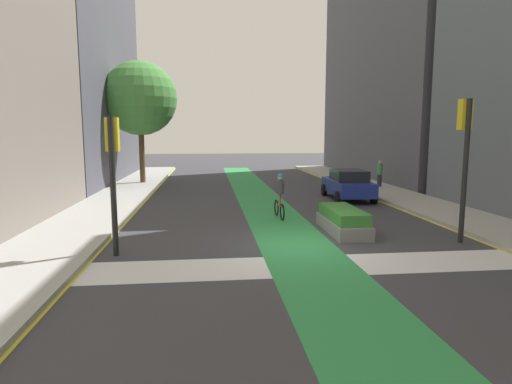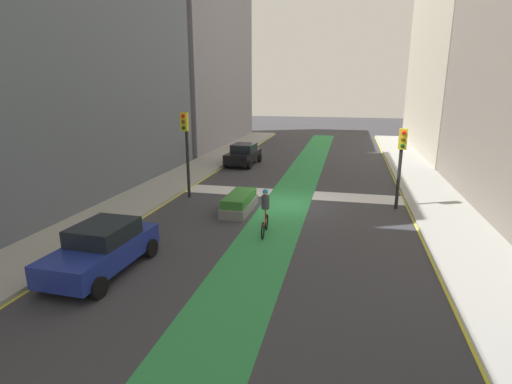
# 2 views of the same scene
# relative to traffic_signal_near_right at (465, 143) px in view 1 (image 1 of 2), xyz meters

# --- Properties ---
(ground_plane) EXTENTS (120.00, 120.00, 0.00)m
(ground_plane) POSITION_rel_traffic_signal_near_right_xyz_m (-5.28, 0.04, -3.16)
(ground_plane) COLOR #38383D
(bike_lane_paint) EXTENTS (2.40, 60.00, 0.01)m
(bike_lane_paint) POSITION_rel_traffic_signal_near_right_xyz_m (-5.31, 0.04, -3.16)
(bike_lane_paint) COLOR #2D8C47
(bike_lane_paint) RESTS_ON ground_plane
(crosswalk_band) EXTENTS (12.00, 1.80, 0.01)m
(crosswalk_band) POSITION_rel_traffic_signal_near_right_xyz_m (-5.28, -1.96, -3.16)
(crosswalk_band) COLOR silver
(crosswalk_band) RESTS_ON ground_plane
(sidewalk_left) EXTENTS (3.00, 60.00, 0.15)m
(sidewalk_left) POSITION_rel_traffic_signal_near_right_xyz_m (-12.78, 0.04, -3.09)
(sidewalk_left) COLOR #9E9E99
(sidewalk_left) RESTS_ON ground_plane
(curb_stripe_left) EXTENTS (0.16, 60.00, 0.01)m
(curb_stripe_left) POSITION_rel_traffic_signal_near_right_xyz_m (-11.28, 0.04, -3.16)
(curb_stripe_left) COLOR yellow
(curb_stripe_left) RESTS_ON ground_plane
(curb_stripe_right) EXTENTS (0.16, 60.00, 0.01)m
(curb_stripe_right) POSITION_rel_traffic_signal_near_right_xyz_m (0.72, 0.04, -3.16)
(curb_stripe_right) COLOR yellow
(curb_stripe_right) RESTS_ON ground_plane
(traffic_signal_near_right) EXTENTS (0.35, 0.52, 4.53)m
(traffic_signal_near_right) POSITION_rel_traffic_signal_near_right_xyz_m (0.00, 0.00, 0.00)
(traffic_signal_near_right) COLOR black
(traffic_signal_near_right) RESTS_ON ground_plane
(traffic_signal_near_left) EXTENTS (0.35, 0.52, 3.91)m
(traffic_signal_near_left) POSITION_rel_traffic_signal_near_right_xyz_m (-10.68, -0.29, -0.41)
(traffic_signal_near_left) COLOR black
(traffic_signal_near_left) RESTS_ON ground_plane
(car_blue_right_far) EXTENTS (2.15, 4.26, 1.57)m
(car_blue_right_far) POSITION_rel_traffic_signal_near_right_xyz_m (-0.74, 8.90, -2.36)
(car_blue_right_far) COLOR navy
(car_blue_right_far) RESTS_ON ground_plane
(cyclist_in_lane) EXTENTS (0.32, 1.73, 1.86)m
(cyclist_in_lane) POSITION_rel_traffic_signal_near_right_xyz_m (-5.12, 4.38, -2.19)
(cyclist_in_lane) COLOR black
(cyclist_in_lane) RESTS_ON ground_plane
(pedestrian_sidewalk_right_a) EXTENTS (0.34, 0.34, 1.61)m
(pedestrian_sidewalk_right_a) POSITION_rel_traffic_signal_near_right_xyz_m (2.67, 13.00, -2.20)
(pedestrian_sidewalk_right_a) COLOR #262638
(pedestrian_sidewalk_right_a) RESTS_ON sidewalk_right
(street_tree_near) EXTENTS (4.89, 4.89, 8.05)m
(street_tree_near) POSITION_rel_traffic_signal_near_right_xyz_m (-12.46, 16.95, 2.58)
(street_tree_near) COLOR brown
(street_tree_near) RESTS_ON sidewalk_left
(median_planter) EXTENTS (1.15, 3.07, 0.85)m
(median_planter) POSITION_rel_traffic_signal_near_right_xyz_m (-3.31, 1.70, -2.76)
(median_planter) COLOR slate
(median_planter) RESTS_ON ground_plane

